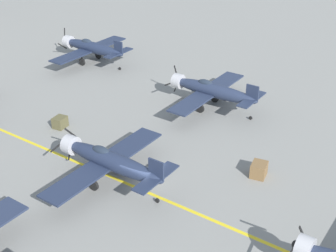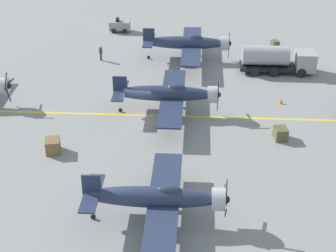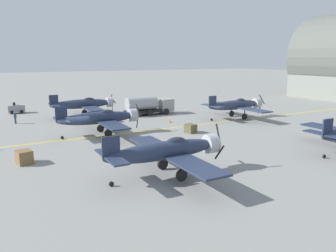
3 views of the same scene
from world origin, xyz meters
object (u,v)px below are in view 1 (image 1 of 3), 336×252
(airplane_mid_right, at_px, (211,90))
(supply_crate_mid_lane, at_px, (259,170))
(airplane_far_right, at_px, (91,47))
(supply_crate_by_tanker, at_px, (60,122))
(airplane_mid_center, at_px, (109,160))

(airplane_mid_right, distance_m, supply_crate_mid_lane, 12.81)
(airplane_far_right, distance_m, supply_crate_by_tanker, 17.62)
(airplane_mid_center, distance_m, supply_crate_by_tanker, 10.85)
(airplane_mid_right, bearing_deg, supply_crate_mid_lane, -148.76)
(airplane_mid_center, bearing_deg, airplane_mid_right, 0.90)
(airplane_mid_center, xyz_separation_m, supply_crate_mid_lane, (7.43, -9.19, -1.43))
(airplane_mid_right, xyz_separation_m, supply_crate_mid_lane, (-8.56, -9.41, -1.43))
(supply_crate_mid_lane, bearing_deg, airplane_far_right, 68.13)
(airplane_mid_center, xyz_separation_m, supply_crate_by_tanker, (4.18, 9.90, -1.48))
(airplane_far_right, bearing_deg, supply_crate_mid_lane, -97.76)
(airplane_mid_center, height_order, supply_crate_mid_lane, airplane_mid_center)
(airplane_mid_center, distance_m, supply_crate_mid_lane, 11.91)
(airplane_mid_right, relative_size, supply_crate_by_tanker, 9.41)
(supply_crate_mid_lane, bearing_deg, airplane_mid_right, 47.71)
(airplane_far_right, distance_m, airplane_mid_right, 19.43)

